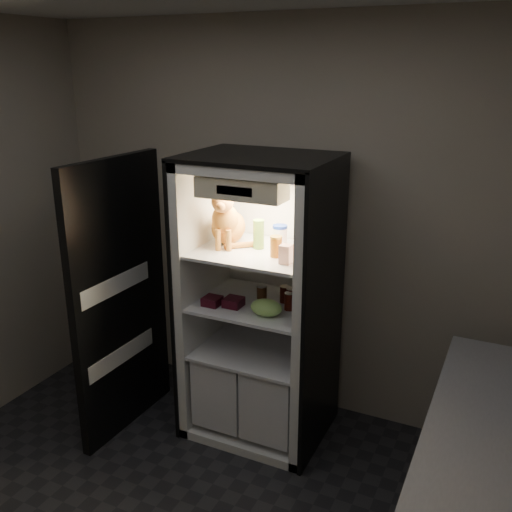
{
  "coord_description": "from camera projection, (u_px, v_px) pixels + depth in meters",
  "views": [
    {
      "loc": [
        1.44,
        -1.71,
        2.38
      ],
      "look_at": [
        -0.01,
        1.32,
        1.25
      ],
      "focal_mm": 40.0,
      "sensor_mm": 36.0,
      "label": 1
    }
  ],
  "objects": [
    {
      "name": "soda_can_b",
      "position": [
        291.0,
        297.0,
        3.56
      ],
      "size": [
        0.07,
        0.07,
        0.12
      ],
      "color": "black",
      "rests_on": "refrigerator"
    },
    {
      "name": "grape_bag",
      "position": [
        266.0,
        308.0,
        3.43
      ],
      "size": [
        0.2,
        0.14,
        0.1
      ],
      "primitive_type": "ellipsoid",
      "color": "#92D563",
      "rests_on": "refrigerator"
    },
    {
      "name": "berry_box_right",
      "position": [
        233.0,
        302.0,
        3.57
      ],
      "size": [
        0.11,
        0.11,
        0.06
      ],
      "primitive_type": "cube",
      "color": "#460B1E",
      "rests_on": "refrigerator"
    },
    {
      "name": "room_shell",
      "position": [
        117.0,
        264.0,
        2.29
      ],
      "size": [
        3.6,
        3.6,
        3.6
      ],
      "color": "white",
      "rests_on": "floor"
    },
    {
      "name": "soda_can_c",
      "position": [
        289.0,
        301.0,
        3.51
      ],
      "size": [
        0.06,
        0.06,
        0.11
      ],
      "color": "black",
      "rests_on": "refrigerator"
    },
    {
      "name": "refrigerator",
      "position": [
        262.0,
        320.0,
        3.74
      ],
      "size": [
        0.9,
        0.72,
        1.88
      ],
      "color": "white",
      "rests_on": "floor"
    },
    {
      "name": "soda_can_a",
      "position": [
        284.0,
        294.0,
        3.62
      ],
      "size": [
        0.06,
        0.06,
        0.11
      ],
      "color": "black",
      "rests_on": "refrigerator"
    },
    {
      "name": "pepper_jar",
      "position": [
        310.0,
        236.0,
        3.44
      ],
      "size": [
        0.13,
        0.13,
        0.22
      ],
      "color": "maroon",
      "rests_on": "refrigerator"
    },
    {
      "name": "salsa_jar",
      "position": [
        276.0,
        246.0,
        3.39
      ],
      "size": [
        0.07,
        0.07,
        0.13
      ],
      "color": "maroon",
      "rests_on": "refrigerator"
    },
    {
      "name": "tabby_cat",
      "position": [
        227.0,
        222.0,
        3.58
      ],
      "size": [
        0.38,
        0.41,
        0.41
      ],
      "rotation": [
        0.0,
        0.0,
        0.3
      ],
      "color": "#B16616",
      "rests_on": "refrigerator"
    },
    {
      "name": "mayo_tub",
      "position": [
        280.0,
        235.0,
        3.6
      ],
      "size": [
        0.09,
        0.09,
        0.13
      ],
      "color": "white",
      "rests_on": "refrigerator"
    },
    {
      "name": "parmesan_shaker",
      "position": [
        259.0,
        234.0,
        3.53
      ],
      "size": [
        0.07,
        0.07,
        0.18
      ],
      "color": "#24852C",
      "rests_on": "refrigerator"
    },
    {
      "name": "condiment_jar",
      "position": [
        262.0,
        292.0,
        3.69
      ],
      "size": [
        0.07,
        0.07,
        0.09
      ],
      "color": "#533017",
      "rests_on": "refrigerator"
    },
    {
      "name": "fridge_door",
      "position": [
        120.0,
        301.0,
        3.73
      ],
      "size": [
        0.08,
        0.87,
        1.85
      ],
      "rotation": [
        0.0,
        0.0,
        -0.03
      ],
      "color": "black",
      "rests_on": "floor"
    },
    {
      "name": "cream_carton",
      "position": [
        286.0,
        254.0,
        3.27
      ],
      "size": [
        0.06,
        0.06,
        0.11
      ],
      "primitive_type": "cube",
      "color": "white",
      "rests_on": "refrigerator"
    },
    {
      "name": "berry_box_left",
      "position": [
        212.0,
        301.0,
        3.59
      ],
      "size": [
        0.11,
        0.11,
        0.05
      ],
      "primitive_type": "cube",
      "color": "#460B1E",
      "rests_on": "refrigerator"
    }
  ]
}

